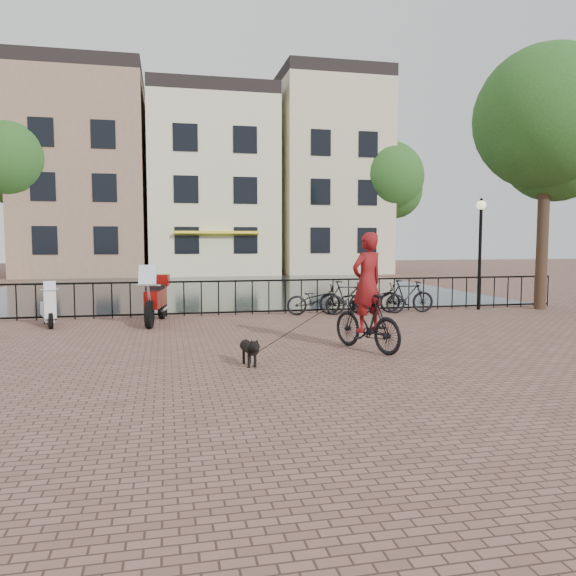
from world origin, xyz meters
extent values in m
plane|color=brown|center=(0.00, 0.00, 0.00)|extent=(100.00, 100.00, 0.00)
plane|color=black|center=(0.00, 17.30, 0.00)|extent=(20.00, 20.00, 0.00)
cube|color=black|center=(0.00, 8.00, 1.00)|extent=(20.00, 0.05, 0.05)
cube|color=black|center=(0.00, 8.00, 0.08)|extent=(20.00, 0.05, 0.05)
cube|color=#8B6851|center=(-7.50, 30.00, 6.00)|extent=(7.50, 9.00, 12.00)
cube|color=black|center=(-7.50, 30.00, 12.40)|extent=(7.50, 9.00, 0.80)
cube|color=beige|center=(0.50, 30.00, 5.50)|extent=(8.00, 9.00, 11.00)
cube|color=black|center=(0.50, 30.00, 11.40)|extent=(8.00, 9.00, 0.80)
cube|color=yellow|center=(0.50, 25.30, 2.60)|extent=(5.00, 0.60, 0.15)
cube|color=beige|center=(8.50, 30.00, 6.25)|extent=(7.00, 9.00, 12.50)
cube|color=black|center=(8.50, 30.00, 12.90)|extent=(7.00, 9.00, 0.80)
cylinder|color=black|center=(-11.00, 27.00, 3.15)|extent=(0.36, 0.36, 6.30)
sphere|color=#21511B|center=(-11.00, 27.00, 6.75)|extent=(5.04, 5.04, 5.04)
cylinder|color=black|center=(9.20, 7.30, 2.80)|extent=(0.36, 0.36, 5.60)
sphere|color=#21511B|center=(9.20, 7.30, 6.00)|extent=(4.48, 4.48, 4.48)
cylinder|color=black|center=(12.00, 27.00, 2.97)|extent=(0.36, 0.36, 5.95)
sphere|color=#21511B|center=(12.00, 27.00, 6.38)|extent=(4.76, 4.76, 4.76)
cylinder|color=black|center=(7.20, 7.60, 1.60)|extent=(0.10, 0.10, 3.20)
sphere|color=beige|center=(7.20, 7.60, 3.30)|extent=(0.30, 0.30, 0.30)
imported|color=black|center=(1.40, 2.04, 0.60)|extent=(1.27, 2.08, 1.21)
imported|color=maroon|center=(1.40, 2.04, 1.57)|extent=(1.01, 0.85, 2.37)
imported|color=black|center=(1.80, 7.40, 0.45)|extent=(1.78, 0.82, 0.90)
imported|color=black|center=(2.75, 7.40, 0.50)|extent=(1.72, 0.73, 1.00)
imported|color=black|center=(3.70, 7.40, 0.45)|extent=(1.77, 0.79, 0.90)
imported|color=black|center=(4.65, 7.40, 0.50)|extent=(1.71, 0.68, 1.00)
camera|label=1|loc=(-2.48, -8.42, 2.20)|focal=35.00mm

